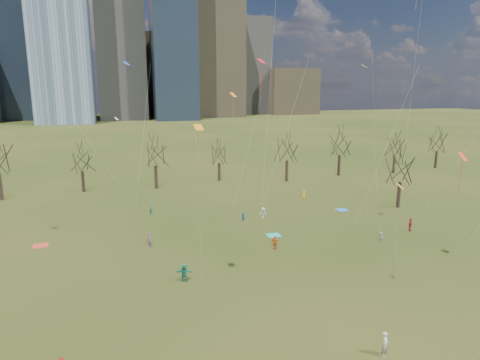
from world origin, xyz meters
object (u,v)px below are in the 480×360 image
object	(u,v)px
blanket_navy	(342,210)
blanket_crimson	(40,245)
blanket_teal	(274,235)
person_1	(385,344)
person_4	(275,243)

from	to	relation	value
blanket_navy	blanket_crimson	size ratio (longest dim) A/B	1.00
blanket_teal	blanket_crimson	distance (m)	26.61
blanket_navy	blanket_crimson	world-z (taller)	same
person_1	person_4	bearing A→B (deg)	39.90
blanket_navy	person_4	xyz separation A→B (m)	(-14.76, -11.61, 0.79)
blanket_crimson	person_4	bearing A→B (deg)	-18.92
blanket_teal	person_4	distance (m)	4.59
blanket_teal	person_4	world-z (taller)	person_4
blanket_teal	blanket_crimson	bearing A→B (deg)	170.87
blanket_crimson	blanket_teal	bearing A→B (deg)	-9.13
blanket_navy	person_1	bearing A→B (deg)	-114.91
blanket_teal	person_1	xyz separation A→B (m)	(-1.20, -23.88, 0.83)
blanket_crimson	person_1	world-z (taller)	person_1
person_1	person_4	distance (m)	19.60
person_1	person_4	size ratio (longest dim) A/B	1.06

